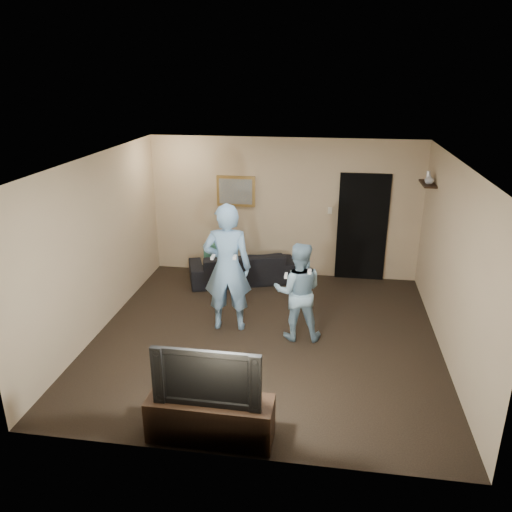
% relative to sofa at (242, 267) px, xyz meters
% --- Properties ---
extents(ground, '(5.00, 5.00, 0.00)m').
position_rel_sofa_xyz_m(ground, '(0.71, -2.01, -0.28)').
color(ground, black).
rests_on(ground, ground).
extents(ceiling, '(5.00, 5.00, 0.04)m').
position_rel_sofa_xyz_m(ceiling, '(0.71, -2.01, 2.32)').
color(ceiling, silver).
rests_on(ceiling, wall_back).
extents(wall_back, '(5.00, 0.04, 2.60)m').
position_rel_sofa_xyz_m(wall_back, '(0.71, 0.49, 1.02)').
color(wall_back, tan).
rests_on(wall_back, ground).
extents(wall_front, '(5.00, 0.04, 2.60)m').
position_rel_sofa_xyz_m(wall_front, '(0.71, -4.51, 1.02)').
color(wall_front, tan).
rests_on(wall_front, ground).
extents(wall_left, '(0.04, 5.00, 2.60)m').
position_rel_sofa_xyz_m(wall_left, '(-1.79, -2.01, 1.02)').
color(wall_left, tan).
rests_on(wall_left, ground).
extents(wall_right, '(0.04, 5.00, 2.60)m').
position_rel_sofa_xyz_m(wall_right, '(3.21, -2.01, 1.02)').
color(wall_right, tan).
rests_on(wall_right, ground).
extents(sofa, '(2.09, 1.35, 0.57)m').
position_rel_sofa_xyz_m(sofa, '(0.00, 0.00, 0.00)').
color(sofa, black).
rests_on(sofa, ground).
extents(throw_pillow, '(0.45, 0.17, 0.44)m').
position_rel_sofa_xyz_m(throw_pillow, '(-0.49, 0.00, 0.20)').
color(throw_pillow, '#1B5240').
rests_on(throw_pillow, sofa).
extents(painting_frame, '(0.72, 0.05, 0.57)m').
position_rel_sofa_xyz_m(painting_frame, '(-0.19, 0.46, 1.32)').
color(painting_frame, olive).
rests_on(painting_frame, wall_back).
extents(painting_canvas, '(0.62, 0.01, 0.47)m').
position_rel_sofa_xyz_m(painting_canvas, '(-0.19, 0.44, 1.32)').
color(painting_canvas, slate).
rests_on(painting_canvas, painting_frame).
extents(doorway, '(0.90, 0.06, 2.00)m').
position_rel_sofa_xyz_m(doorway, '(2.16, 0.46, 0.72)').
color(doorway, black).
rests_on(doorway, ground).
extents(light_switch, '(0.08, 0.02, 0.12)m').
position_rel_sofa_xyz_m(light_switch, '(1.56, 0.46, 1.02)').
color(light_switch, silver).
rests_on(light_switch, wall_back).
extents(wall_shelf, '(0.20, 0.60, 0.03)m').
position_rel_sofa_xyz_m(wall_shelf, '(3.10, -0.21, 1.71)').
color(wall_shelf, black).
rests_on(wall_shelf, wall_right).
extents(shelf_vase, '(0.19, 0.19, 0.16)m').
position_rel_sofa_xyz_m(shelf_vase, '(3.10, -0.30, 1.80)').
color(shelf_vase, '#B6B6BB').
rests_on(shelf_vase, wall_shelf).
extents(shelf_figurine, '(0.06, 0.06, 0.18)m').
position_rel_sofa_xyz_m(shelf_figurine, '(3.10, -0.16, 1.81)').
color(shelf_figurine, silver).
rests_on(shelf_figurine, wall_shelf).
extents(tv_console, '(1.34, 0.44, 0.48)m').
position_rel_sofa_xyz_m(tv_console, '(0.42, -4.27, -0.03)').
color(tv_console, black).
rests_on(tv_console, ground).
extents(television, '(1.12, 0.16, 0.65)m').
position_rel_sofa_xyz_m(television, '(0.42, -4.27, 0.53)').
color(television, black).
rests_on(television, tv_console).
extents(wii_player_left, '(0.76, 0.56, 1.95)m').
position_rel_sofa_xyz_m(wii_player_left, '(0.10, -1.81, 0.69)').
color(wii_player_left, '#75A1CC').
rests_on(wii_player_left, ground).
extents(wii_player_right, '(0.75, 0.61, 1.47)m').
position_rel_sofa_xyz_m(wii_player_right, '(1.16, -1.95, 0.45)').
color(wii_player_right, '#7FA2B9').
rests_on(wii_player_right, ground).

